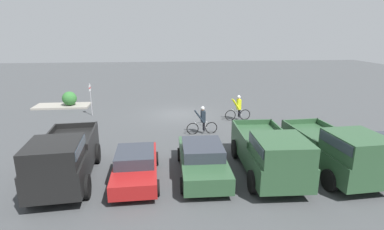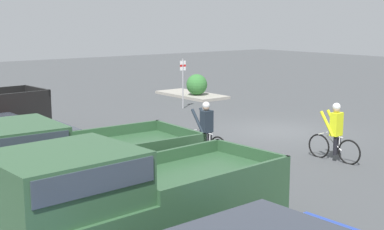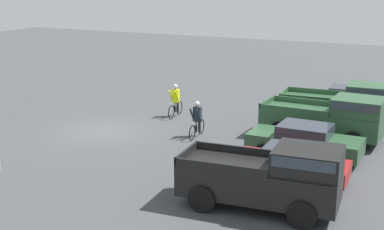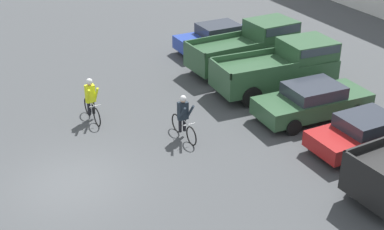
{
  "view_description": "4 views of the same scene",
  "coord_description": "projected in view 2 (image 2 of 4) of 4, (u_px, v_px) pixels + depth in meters",
  "views": [
    {
      "loc": [
        1.1,
        21.43,
        5.97
      ],
      "look_at": [
        -0.57,
        4.53,
        1.2
      ],
      "focal_mm": 28.0,
      "sensor_mm": 36.0,
      "label": 1
    },
    {
      "loc": [
        -13.59,
        14.82,
        4.18
      ],
      "look_at": [
        -0.57,
        4.53,
        1.2
      ],
      "focal_mm": 50.0,
      "sensor_mm": 36.0,
      "label": 2
    },
    {
      "loc": [
        20.52,
        14.84,
        7.36
      ],
      "look_at": [
        -0.57,
        4.53,
        1.2
      ],
      "focal_mm": 50.0,
      "sensor_mm": 36.0,
      "label": 3
    },
    {
      "loc": [
        14.54,
        -2.72,
        9.68
      ],
      "look_at": [
        -0.57,
        4.53,
        1.2
      ],
      "focal_mm": 50.0,
      "sensor_mm": 36.0,
      "label": 4
    }
  ],
  "objects": [
    {
      "name": "cyclist_1",
      "position": [
        335.0,
        132.0,
        15.87
      ],
      "size": [
        1.81,
        0.48,
        1.78
      ],
      "color": "black",
      "rests_on": "ground_plane"
    },
    {
      "name": "pickup_truck_0",
      "position": [
        126.0,
        201.0,
        9.04
      ],
      "size": [
        2.48,
        5.46,
        2.2
      ],
      "color": "#2D5133",
      "rests_on": "ground_plane"
    },
    {
      "name": "shrub",
      "position": [
        197.0,
        85.0,
        28.71
      ],
      "size": [
        1.13,
        1.13,
        1.13
      ],
      "color": "#337033",
      "rests_on": "curb_island"
    },
    {
      "name": "sedan_1",
      "position": [
        32.0,
        155.0,
        13.81
      ],
      "size": [
        2.1,
        4.67,
        1.4
      ],
      "color": "#2D5133",
      "rests_on": "ground_plane"
    },
    {
      "name": "curb_island",
      "position": [
        191.0,
        95.0,
        29.42
      ],
      "size": [
        4.31,
        1.89,
        0.15
      ],
      "primitive_type": "cube",
      "color": "gray",
      "rests_on": "ground_plane"
    },
    {
      "name": "fire_lane_sign",
      "position": [
        183.0,
        79.0,
        25.13
      ],
      "size": [
        0.06,
        0.3,
        2.36
      ],
      "color": "#9E9EA3",
      "rests_on": "ground_plane"
    },
    {
      "name": "ground_plane",
      "position": [
        276.0,
        131.0,
        20.28
      ],
      "size": [
        80.0,
        80.0,
        0.0
      ],
      "primitive_type": "plane",
      "color": "#424447"
    },
    {
      "name": "pickup_truck_1",
      "position": [
        60.0,
        166.0,
        11.3
      ],
      "size": [
        2.45,
        5.43,
        2.13
      ],
      "color": "#2D5133",
      "rests_on": "ground_plane"
    },
    {
      "name": "cyclist_0",
      "position": [
        206.0,
        129.0,
        16.46
      ],
      "size": [
        1.88,
        0.48,
        1.72
      ],
      "color": "black",
      "rests_on": "ground_plane"
    }
  ]
}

